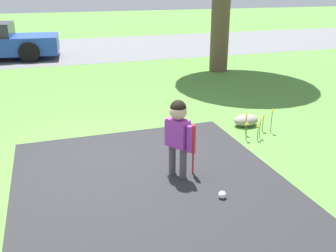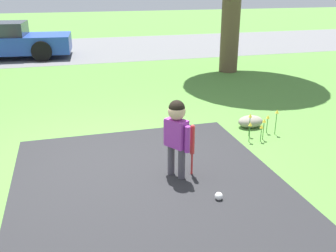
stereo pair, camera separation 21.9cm
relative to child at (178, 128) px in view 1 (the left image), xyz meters
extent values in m
plane|color=#518438|center=(-0.79, 0.74, -0.67)|extent=(60.00, 60.00, 0.00)
cube|color=slate|center=(-0.79, 10.68, -0.67)|extent=(40.00, 6.00, 0.01)
cylinder|color=#4C4751|center=(-0.05, 0.08, -0.46)|extent=(0.09, 0.09, 0.42)
cylinder|color=#4C4751|center=(0.05, -0.08, -0.46)|extent=(0.09, 0.09, 0.42)
cube|color=purple|center=(0.00, 0.00, -0.07)|extent=(0.28, 0.32, 0.36)
cylinder|color=purple|center=(-0.09, 0.15, -0.10)|extent=(0.07, 0.07, 0.34)
cylinder|color=purple|center=(0.09, -0.15, -0.10)|extent=(0.07, 0.07, 0.34)
sphere|color=#D8AD8C|center=(0.00, 0.00, 0.22)|extent=(0.22, 0.22, 0.22)
sphere|color=black|center=(0.00, 0.00, 0.26)|extent=(0.20, 0.20, 0.20)
sphere|color=red|center=(0.21, -0.01, -0.66)|extent=(0.03, 0.03, 0.03)
cylinder|color=red|center=(0.21, -0.01, -0.52)|extent=(0.03, 0.03, 0.30)
cylinder|color=red|center=(0.21, -0.01, -0.19)|extent=(0.06, 0.06, 0.37)
sphere|color=red|center=(0.21, -0.01, 0.00)|extent=(0.06, 0.06, 0.06)
sphere|color=white|center=(0.31, -0.69, -0.63)|extent=(0.09, 0.09, 0.09)
cylinder|color=black|center=(-1.81, 10.18, -0.35)|extent=(0.66, 0.23, 0.64)
cylinder|color=black|center=(-1.95, 8.55, -0.35)|extent=(0.66, 0.23, 0.64)
cylinder|color=brown|center=(3.24, 5.60, 1.27)|extent=(0.51, 0.51, 3.89)
cylinder|color=#38702D|center=(1.45, 0.77, -0.54)|extent=(0.01, 0.01, 0.28)
cone|color=yellow|center=(1.45, 0.77, -0.37)|extent=(0.06, 0.06, 0.06)
cylinder|color=#38702D|center=(1.91, 1.04, -0.54)|extent=(0.01, 0.01, 0.26)
cone|color=yellow|center=(1.91, 1.04, -0.38)|extent=(0.06, 0.06, 0.06)
cylinder|color=#38702D|center=(2.01, 0.95, -0.49)|extent=(0.01, 0.01, 0.37)
cone|color=yellow|center=(2.01, 0.95, -0.27)|extent=(0.06, 0.06, 0.06)
cylinder|color=#38702D|center=(1.71, 0.80, -0.53)|extent=(0.01, 0.01, 0.30)
cone|color=yellow|center=(1.71, 0.80, -0.35)|extent=(0.06, 0.06, 0.06)
cylinder|color=#38702D|center=(1.63, 0.73, -0.56)|extent=(0.01, 0.01, 0.23)
cone|color=yellow|center=(1.63, 0.73, -0.42)|extent=(0.06, 0.06, 0.06)
cylinder|color=#38702D|center=(1.56, 0.99, -0.51)|extent=(0.01, 0.01, 0.33)
cone|color=yellow|center=(1.56, 0.99, -0.32)|extent=(0.06, 0.06, 0.06)
ellipsoid|color=gray|center=(1.77, 1.36, -0.57)|extent=(0.45, 0.31, 0.21)
camera|label=1|loc=(-1.48, -4.11, 1.70)|focal=40.00mm
camera|label=2|loc=(-1.27, -4.17, 1.70)|focal=40.00mm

